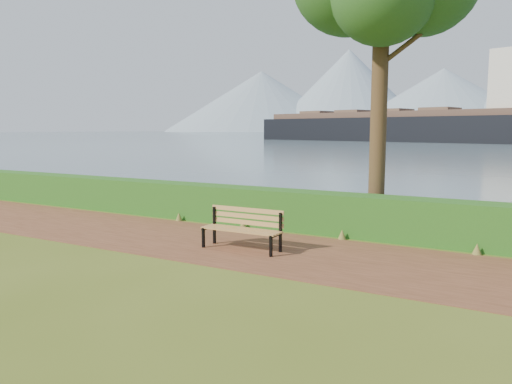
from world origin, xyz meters
The scene contains 5 objects.
ground centered at (0.00, 0.00, 0.00)m, with size 140.00×140.00×0.00m, color #4B5C1A.
path centered at (0.00, 0.30, 0.01)m, with size 40.00×3.40×0.01m, color #542F1C.
hedge centered at (0.00, 2.60, 0.50)m, with size 32.00×0.85×1.00m, color #1C4A15.
bench centered at (0.08, 0.10, 0.51)m, with size 1.77×0.54×0.89m.
cargo_ship centered at (-16.05, 93.03, 3.05)m, with size 67.87×27.38×20.46m.
Camera 1 is at (5.47, -8.88, 2.57)m, focal length 35.00 mm.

